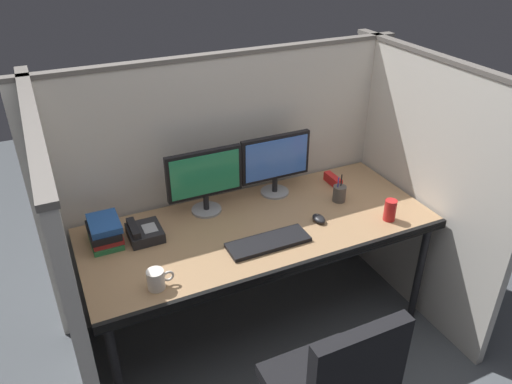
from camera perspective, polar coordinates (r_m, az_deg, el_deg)
name	(u,v)px	position (r m, az deg, el deg)	size (l,w,h in m)	color
ground_plane	(282,359)	(2.98, 3.01, -18.70)	(8.00, 8.00, 0.00)	#4C5156
cubicle_partition_rear	(229,181)	(3.02, -3.18, 1.24)	(2.21, 0.06, 1.57)	beige
cubicle_partition_left	(70,279)	(2.40, -20.69, -9.37)	(0.06, 1.41, 1.57)	beige
cubicle_partition_right	(418,187)	(3.10, 18.12, 0.54)	(0.06, 1.41, 1.57)	beige
desk	(261,233)	(2.71, 0.56, -4.80)	(1.90, 0.80, 0.74)	#997551
monitor_left	(205,177)	(2.72, -5.93, 1.68)	(0.43, 0.17, 0.37)	gray
monitor_right	(275,161)	(2.89, 2.26, 3.59)	(0.43, 0.17, 0.37)	gray
keyboard_main	(268,242)	(2.54, 1.43, -5.81)	(0.43, 0.15, 0.02)	black
computer_mouse	(319,219)	(2.73, 7.25, -3.06)	(0.06, 0.10, 0.04)	black
pen_cup	(339,193)	(2.93, 9.58, -0.16)	(0.08, 0.08, 0.17)	#4C4742
coffee_mug	(157,279)	(2.30, -11.39, -9.84)	(0.13, 0.08, 0.09)	silver
book_stack	(105,232)	(2.64, -17.04, -4.42)	(0.16, 0.22, 0.13)	#26723F
soda_can	(390,210)	(2.80, 15.19, -2.03)	(0.07, 0.07, 0.12)	red
desk_phone	(144,232)	(2.64, -12.80, -4.55)	(0.17, 0.19, 0.09)	black
red_stapler	(333,180)	(3.11, 8.86, 1.38)	(0.04, 0.15, 0.06)	red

